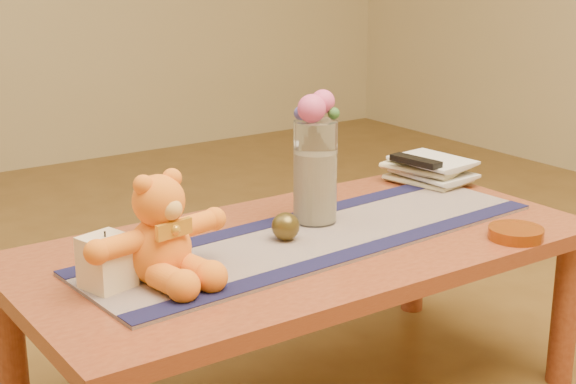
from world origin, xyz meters
TOP-DOWN VIEW (x-y plane):
  - coffee_table_top at (0.00, 0.00)m, footprint 1.40×0.70m
  - table_leg_fr at (0.64, -0.29)m, footprint 0.07×0.07m
  - table_leg_bl at (-0.64, 0.29)m, footprint 0.07×0.07m
  - table_leg_br at (0.64, 0.29)m, footprint 0.07×0.07m
  - persian_runner at (0.03, -0.01)m, footprint 1.22×0.43m
  - runner_border_near at (0.04, -0.15)m, footprint 1.20×0.14m
  - runner_border_far at (0.02, 0.14)m, footprint 1.20×0.14m
  - teddy_bear at (-0.40, -0.03)m, footprint 0.36×0.32m
  - pillar_candle at (-0.51, -0.01)m, footprint 0.11×0.11m
  - candle_wick at (-0.51, -0.01)m, footprint 0.00×0.00m
  - glass_vase at (0.09, 0.08)m, footprint 0.11×0.11m
  - potpourri_fill at (0.09, 0.08)m, footprint 0.09×0.09m
  - rose_left at (0.07, 0.07)m, footprint 0.07×0.07m
  - rose_right at (0.12, 0.09)m, footprint 0.06×0.06m
  - blue_flower_back at (0.10, 0.12)m, footprint 0.04×0.04m
  - blue_flower_side at (0.06, 0.10)m, footprint 0.04×0.04m
  - leaf_sprig at (0.13, 0.06)m, footprint 0.03×0.03m
  - bronze_ball at (-0.05, 0.01)m, footprint 0.08×0.08m
  - book_bottom at (0.52, 0.18)m, footprint 0.21×0.25m
  - book_lower at (0.52, 0.18)m, footprint 0.18×0.23m
  - book_upper at (0.51, 0.19)m, footprint 0.22×0.26m
  - book_top at (0.52, 0.18)m, footprint 0.18×0.24m
  - tv_remote at (0.52, 0.17)m, footprint 0.07×0.16m
  - amber_dish at (0.43, -0.28)m, footprint 0.16×0.16m

SIDE VIEW (x-z plane):
  - table_leg_fr at x=0.64m, z-range 0.00..0.41m
  - table_leg_bl at x=-0.64m, z-range 0.00..0.41m
  - table_leg_br at x=0.64m, z-range 0.00..0.41m
  - coffee_table_top at x=0.00m, z-range 0.41..0.45m
  - persian_runner at x=0.03m, z-range 0.45..0.46m
  - runner_border_near at x=0.04m, z-range 0.46..0.46m
  - runner_border_far at x=0.02m, z-range 0.46..0.46m
  - book_bottom at x=0.52m, z-range 0.45..0.47m
  - amber_dish at x=0.43m, z-range 0.45..0.48m
  - book_lower at x=0.52m, z-range 0.47..0.49m
  - bronze_ball at x=-0.05m, z-range 0.46..0.53m
  - book_upper at x=0.51m, z-range 0.49..0.51m
  - pillar_candle at x=-0.51m, z-range 0.46..0.57m
  - book_top at x=0.52m, z-range 0.51..0.53m
  - tv_remote at x=0.52m, z-range 0.53..0.54m
  - potpourri_fill at x=0.09m, z-range 0.46..0.64m
  - teddy_bear at x=-0.40m, z-range 0.46..0.68m
  - candle_wick at x=-0.51m, z-range 0.57..0.58m
  - glass_vase at x=0.09m, z-range 0.46..0.72m
  - leaf_sprig at x=0.13m, z-range 0.72..0.75m
  - blue_flower_side at x=0.06m, z-range 0.72..0.76m
  - blue_flower_back at x=0.10m, z-range 0.72..0.77m
  - rose_left at x=0.07m, z-range 0.72..0.79m
  - rose_right at x=0.12m, z-range 0.73..0.79m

